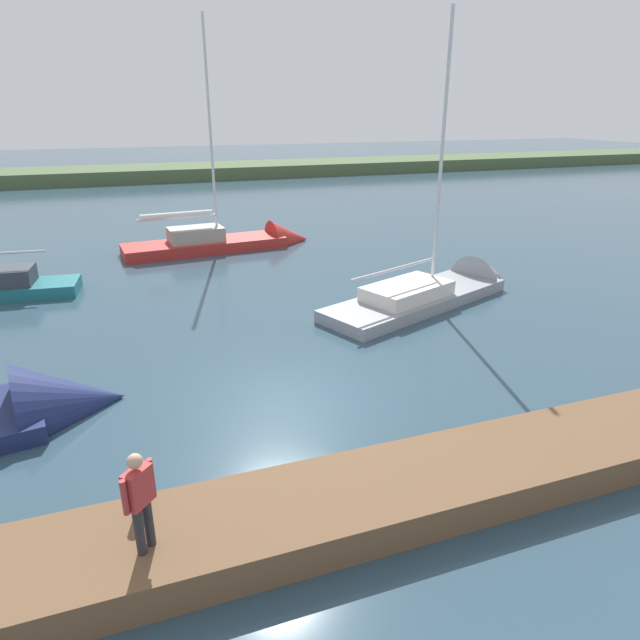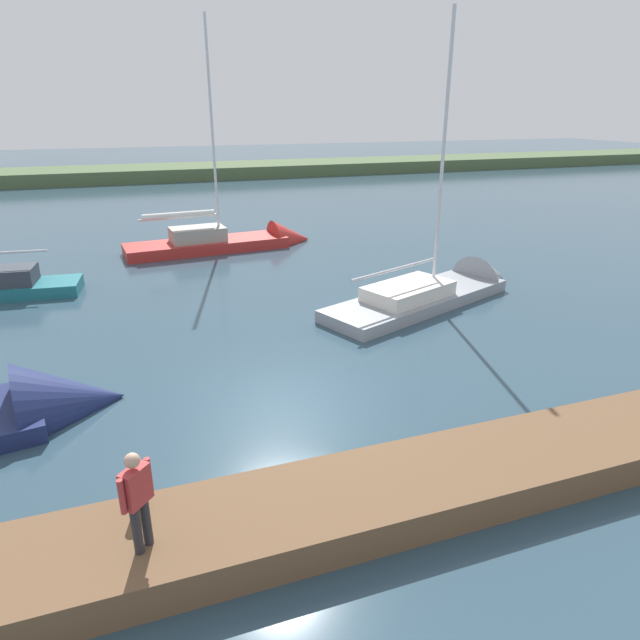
% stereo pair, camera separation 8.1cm
% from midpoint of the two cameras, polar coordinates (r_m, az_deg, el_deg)
% --- Properties ---
extents(ground_plane, '(200.00, 200.00, 0.00)m').
position_cam_midpoint_polar(ground_plane, '(13.66, -2.37, -8.56)').
color(ground_plane, '#2D4756').
extents(far_shoreline, '(180.00, 8.00, 2.40)m').
position_cam_midpoint_polar(far_shoreline, '(60.58, -16.54, 13.87)').
color(far_shoreline, '#4C603D').
rests_on(far_shoreline, ground_plane).
extents(dock_pier, '(24.72, 2.10, 0.63)m').
position_cam_midpoint_polar(dock_pier, '(10.24, 4.89, -17.98)').
color(dock_pier, brown).
rests_on(dock_pier, ground_plane).
extents(mooring_post_near, '(0.22, 0.22, 0.67)m').
position_cam_midpoint_polar(mooring_post_near, '(9.82, -17.98, -16.26)').
color(mooring_post_near, brown).
rests_on(mooring_post_near, dock_pier).
extents(sailboat_inner_slip, '(9.78, 3.17, 11.79)m').
position_cam_midpoint_polar(sailboat_inner_slip, '(29.02, -8.52, 7.85)').
color(sailboat_inner_slip, '#B22823').
rests_on(sailboat_inner_slip, ground_plane).
extents(sailboat_far_right, '(9.74, 5.66, 10.88)m').
position_cam_midpoint_polar(sailboat_far_right, '(21.82, 13.21, 2.95)').
color(sailboat_far_right, gray).
rests_on(sailboat_far_right, ground_plane).
extents(person_on_dock, '(0.47, 0.48, 1.66)m').
position_cam_midpoint_polar(person_on_dock, '(8.66, -18.15, -16.89)').
color(person_on_dock, '#28282D').
rests_on(person_on_dock, dock_pier).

